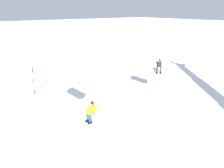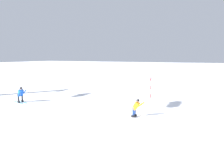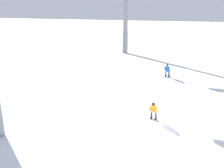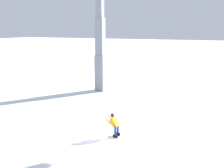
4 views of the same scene
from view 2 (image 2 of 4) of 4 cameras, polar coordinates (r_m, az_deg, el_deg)
ground_plane at (r=15.19m, az=10.27°, el=-9.22°), size 260.00×260.00×0.00m
skier_carving_main at (r=14.71m, az=6.93°, el=-6.55°), size 1.66×0.73×1.50m
trail_marker_pole at (r=21.71m, az=11.07°, el=-0.75°), size 0.07×0.28×2.25m
skier_distant_uphill at (r=21.07m, az=-24.77°, el=-2.51°), size 1.78×0.93×1.66m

